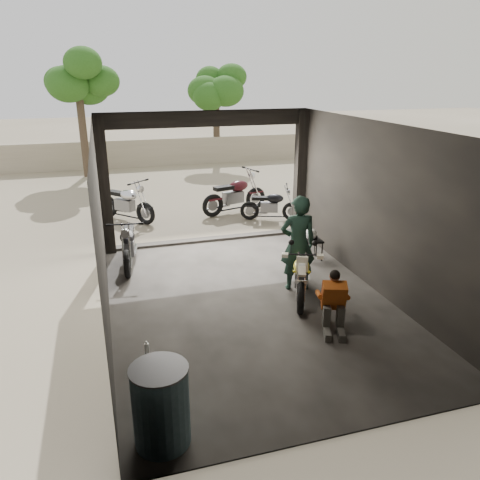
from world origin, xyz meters
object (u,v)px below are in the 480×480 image
rider (298,244)px  outside_bike_c (271,203)px  outside_bike_a (126,200)px  helmet (311,234)px  outside_bike_b (235,192)px  left_bike (128,241)px  main_bike (301,271)px  oil_drum (161,407)px  sign_post (314,165)px  stool (314,243)px  mechanic (334,305)px

rider → outside_bike_c: bearing=-95.1°
outside_bike_a → outside_bike_c: outside_bike_a is taller
outside_bike_c → helmet: size_ratio=5.39×
helmet → outside_bike_b: bearing=78.5°
outside_bike_c → helmet: 3.09m
helmet → outside_bike_a: bearing=111.9°
outside_bike_a → helmet: 5.67m
left_bike → main_bike: bearing=-33.3°
outside_bike_a → rider: 6.24m
outside_bike_a → oil_drum: outside_bike_a is taller
oil_drum → sign_post: bearing=54.7°
outside_bike_b → left_bike: bearing=117.6°
stool → helmet: 0.21m
main_bike → left_bike: 3.89m
mechanic → left_bike: bearing=147.6°
outside_bike_a → oil_drum: (-0.15, -8.85, -0.11)m
outside_bike_b → mechanic: outside_bike_b is taller
main_bike → rider: size_ratio=0.87×
rider → helmet: rider is taller
outside_bike_a → outside_bike_c: size_ratio=1.18×
main_bike → sign_post: bearing=86.1°
helmet → main_bike: bearing=-140.0°
left_bike → outside_bike_a: 3.39m
main_bike → left_bike: size_ratio=0.98×
helmet → oil_drum: 6.09m
stool → oil_drum: size_ratio=0.49×
rider → helmet: (0.89, 1.30, -0.33)m
left_bike → outside_bike_a: size_ratio=0.93×
mechanic → oil_drum: (-2.98, -1.63, -0.01)m
stool → sign_post: bearing=66.1°
main_bike → helmet: main_bike is taller
rider → helmet: 1.61m
mechanic → helmet: 3.15m
oil_drum → outside_bike_a: bearing=89.0°
outside_bike_b → sign_post: size_ratio=0.81×
outside_bike_b → helmet: (0.61, -4.09, -0.03)m
rider → mechanic: size_ratio=1.88×
sign_post → rider: bearing=-138.2°
mechanic → helmet: mechanic is taller
outside_bike_b → stool: outside_bike_b is taller
left_bike → mechanic: bearing=-45.2°
outside_bike_a → sign_post: 5.38m
oil_drum → mechanic: bearing=28.7°
outside_bike_c → mechanic: (-1.13, -6.09, -0.01)m
helmet → stool: bearing=-53.7°
outside_bike_c → stool: bearing=-162.3°
main_bike → mechanic: size_ratio=1.62×
left_bike → outside_bike_c: (4.11, 2.26, -0.05)m
outside_bike_a → rider: bearing=-105.0°
main_bike → outside_bike_b: outside_bike_b is taller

